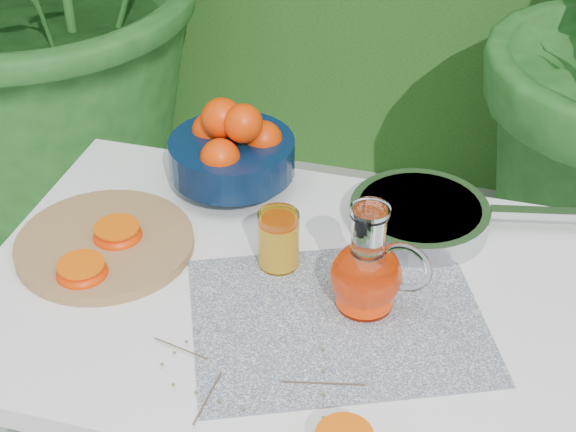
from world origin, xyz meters
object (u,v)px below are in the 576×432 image
(cutting_board, at_px, (105,244))
(fruit_bowl, at_px, (233,148))
(juice_pitcher, at_px, (368,273))
(saute_pan, at_px, (421,215))
(white_table, at_px, (285,326))

(cutting_board, height_order, fruit_bowl, fruit_bowl)
(fruit_bowl, xyz_separation_m, juice_pitcher, (0.31, -0.27, -0.02))
(juice_pitcher, bearing_deg, saute_pan, 77.32)
(white_table, height_order, cutting_board, cutting_board)
(cutting_board, bearing_deg, juice_pitcher, -3.24)
(fruit_bowl, relative_size, saute_pan, 0.54)
(juice_pitcher, xyz_separation_m, saute_pan, (0.05, 0.23, -0.04))
(white_table, bearing_deg, saute_pan, 50.39)
(white_table, distance_m, juice_pitcher, 0.20)
(cutting_board, distance_m, fruit_bowl, 0.29)
(cutting_board, xyz_separation_m, juice_pitcher, (0.46, -0.03, 0.06))
(white_table, bearing_deg, fruit_bowl, 123.53)
(white_table, xyz_separation_m, saute_pan, (0.19, 0.22, 0.11))
(white_table, distance_m, cutting_board, 0.34)
(fruit_bowl, bearing_deg, saute_pan, -5.40)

